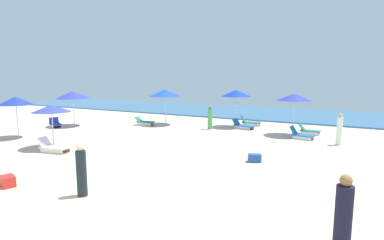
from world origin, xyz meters
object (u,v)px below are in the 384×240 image
umbrella_2 (73,95)px  beachgoer_4 (210,118)px  lounge_chair_5_1 (243,125)px  cooler_box_1 (8,181)px  umbrella_5 (236,93)px  lounge_chair_2_0 (55,124)px  lounge_chair_3_0 (301,135)px  beachgoer_5 (339,130)px  umbrella_3 (294,97)px  cooler_box_0 (254,158)px  lounge_chair_5_0 (250,122)px  lounge_chair_0_0 (53,147)px  beachgoer_3 (81,171)px  lounge_chair_3_1 (309,130)px  beachgoer_1 (343,219)px  umbrella_1 (165,93)px  umbrella_0 (51,108)px  lounge_chair_1_0 (144,122)px  umbrella_4 (16,101)px

umbrella_2 → beachgoer_4: 10.06m
lounge_chair_5_1 → cooler_box_1: size_ratio=2.91×
umbrella_5 → lounge_chair_2_0: bearing=-152.0°
lounge_chair_3_0 → beachgoer_5: (1.99, -0.70, 0.57)m
umbrella_3 → cooler_box_0: (-0.41, -6.85, -2.18)m
cooler_box_0 → lounge_chair_5_1: bearing=87.5°
umbrella_2 → lounge_chair_5_0: umbrella_2 is taller
lounge_chair_0_0 → beachgoer_3: beachgoer_3 is taller
lounge_chair_3_1 → lounge_chair_5_0: bearing=72.3°
umbrella_3 → beachgoer_1: (3.06, -12.75, -1.53)m
beachgoer_1 → beachgoer_4: size_ratio=1.08×
umbrella_1 → lounge_chair_5_1: umbrella_1 is taller
cooler_box_1 → lounge_chair_3_1: bearing=-98.3°
umbrella_1 → cooler_box_0: umbrella_1 is taller
lounge_chair_0_0 → lounge_chair_3_1: bearing=-55.3°
lounge_chair_2_0 → lounge_chair_3_1: 17.31m
lounge_chair_5_0 → beachgoer_1: size_ratio=0.89×
lounge_chair_2_0 → lounge_chair_3_1: lounge_chair_3_1 is taller
lounge_chair_0_0 → umbrella_1: size_ratio=0.61×
lounge_chair_3_0 → beachgoer_4: bearing=94.4°
lounge_chair_5_1 → cooler_box_0: lounge_chair_5_1 is taller
umbrella_3 → umbrella_5: (-4.16, 1.29, 0.06)m
umbrella_3 → lounge_chair_3_0: 2.40m
umbrella_3 → lounge_chair_5_0: umbrella_3 is taller
lounge_chair_5_0 → beachgoer_1: 16.41m
umbrella_1 → umbrella_2: size_ratio=1.04×
umbrella_1 → beachgoer_4: (3.81, -0.30, -1.62)m
lounge_chair_3_1 → lounge_chair_5_0: size_ratio=0.84×
umbrella_0 → beachgoer_3: (6.23, -3.85, -1.23)m
lounge_chair_3_0 → beachgoer_4: beachgoer_4 is taller
umbrella_0 → cooler_box_1: umbrella_0 is taller
lounge_chair_2_0 → lounge_chair_3_1: size_ratio=1.08×
lounge_chair_1_0 → umbrella_4: bearing=142.8°
umbrella_0 → umbrella_3: umbrella_3 is taller
umbrella_1 → lounge_chair_5_1: (5.76, 0.84, -2.13)m
lounge_chair_0_0 → umbrella_3: size_ratio=0.62×
umbrella_4 → beachgoer_4: 11.95m
beachgoer_3 → beachgoer_4: bearing=-164.7°
umbrella_1 → umbrella_5: 5.23m
beachgoer_4 → umbrella_5: bearing=154.3°
cooler_box_1 → lounge_chair_1_0: bearing=-54.1°
umbrella_2 → beachgoer_3: (10.74, -9.11, -1.50)m
umbrella_2 → lounge_chair_5_1: (11.32, 4.50, -2.03)m
umbrella_4 → beachgoer_3: bearing=-24.0°
lounge_chair_0_0 → lounge_chair_3_0: bearing=-59.9°
umbrella_1 → lounge_chair_3_1: (10.04, 0.88, -2.13)m
beachgoer_4 → cooler_box_0: (4.98, -6.44, -0.58)m
lounge_chair_3_1 → cooler_box_1: size_ratio=2.37×
lounge_chair_0_0 → umbrella_1: (0.22, 9.58, 2.12)m
lounge_chair_5_0 → beachgoer_4: (-1.97, -2.72, 0.49)m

